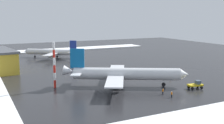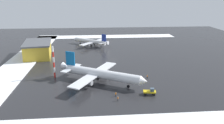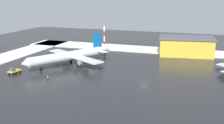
# 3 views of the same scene
# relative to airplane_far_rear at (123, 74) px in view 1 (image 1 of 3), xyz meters

# --- Properties ---
(ground_plane) EXTENTS (240.00, 240.00, 0.00)m
(ground_plane) POSITION_rel_airplane_far_rear_xyz_m (-33.02, 8.04, -3.91)
(ground_plane) COLOR #232326
(snow_bank_left) EXTENTS (14.00, 116.00, 0.37)m
(snow_bank_left) POSITION_rel_airplane_far_rear_xyz_m (-100.02, 8.04, -3.73)
(snow_bank_left) COLOR white
(snow_bank_left) RESTS_ON ground_plane
(airplane_far_rear) EXTENTS (30.96, 36.23, 11.83)m
(airplane_far_rear) POSITION_rel_airplane_far_rear_xyz_m (0.00, 0.00, 0.00)
(airplane_far_rear) COLOR silver
(airplane_far_rear) RESTS_ON ground_plane
(airplane_distant_tail) EXTENTS (23.32, 26.39, 9.27)m
(airplane_distant_tail) POSITION_rel_airplane_far_rear_xyz_m (-68.65, -4.72, -0.85)
(airplane_distant_tail) COLOR silver
(airplane_distant_tail) RESTS_ON ground_plane
(pushback_tug) EXTENTS (2.92, 4.89, 2.50)m
(pushback_tug) POSITION_rel_airplane_far_rear_xyz_m (12.94, 18.19, -2.63)
(pushback_tug) COLOR gold
(pushback_tug) RESTS_ON ground_plane
(ground_crew_mid_apron) EXTENTS (0.36, 0.36, 1.71)m
(ground_crew_mid_apron) POSITION_rel_airplane_far_rear_xyz_m (17.04, 5.66, -2.94)
(ground_crew_mid_apron) COLOR black
(ground_crew_mid_apron) RESTS_ON ground_plane
(ground_crew_near_tug) EXTENTS (0.36, 0.36, 1.71)m
(ground_crew_near_tug) POSITION_rel_airplane_far_rear_xyz_m (-2.78, 20.82, -2.94)
(ground_crew_near_tug) COLOR black
(ground_crew_near_tug) RESTS_ON ground_plane
(ground_crew_beside_wing) EXTENTS (0.36, 0.36, 1.71)m
(ground_crew_beside_wing) POSITION_rel_airplane_far_rear_xyz_m (13.57, 5.28, -2.94)
(ground_crew_beside_wing) COLOR black
(ground_crew_beside_wing) RESTS_ON ground_plane
(antenna_mast) EXTENTS (0.70, 0.70, 14.22)m
(antenna_mast) POSITION_rel_airplane_far_rear_xyz_m (-7.63, -20.07, 3.20)
(antenna_mast) COLOR red
(antenna_mast) RESTS_ON ground_plane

